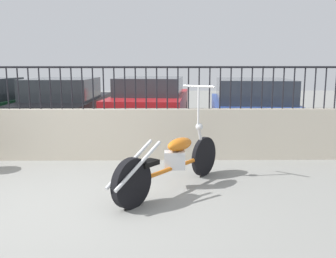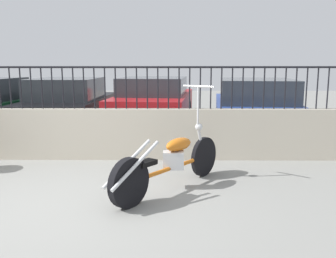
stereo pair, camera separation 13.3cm
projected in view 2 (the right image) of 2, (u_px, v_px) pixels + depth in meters
The scene contains 7 objects.
ground_plane at pixel (52, 206), 4.52m from camera, with size 40.00×40.00×0.00m, color gray.
low_wall at pixel (91, 134), 6.69m from camera, with size 10.02×0.18×0.91m.
fence_railing at pixel (89, 80), 6.53m from camera, with size 10.02×0.04×0.74m.
motorcycle_orange at pixel (167, 163), 4.98m from camera, with size 1.50×1.88×1.40m.
car_black at pixel (69, 104), 9.56m from camera, with size 1.76×4.25×1.35m.
car_red at pixel (155, 103), 9.72m from camera, with size 2.15×4.40×1.36m.
car_blue at pixel (255, 107), 9.10m from camera, with size 2.35×4.69×1.34m.
Camera 2 is at (1.45, -4.28, 1.69)m, focal length 40.00 mm.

